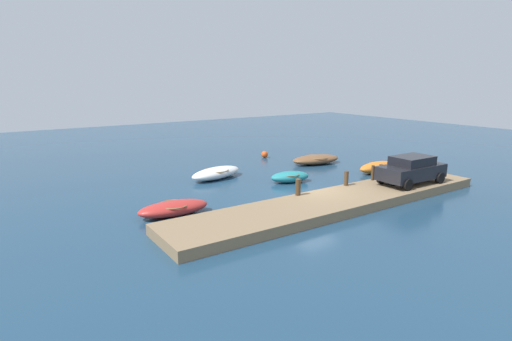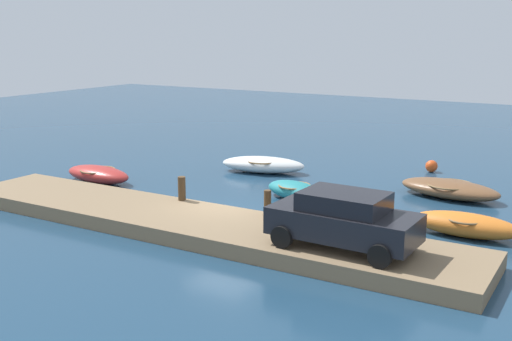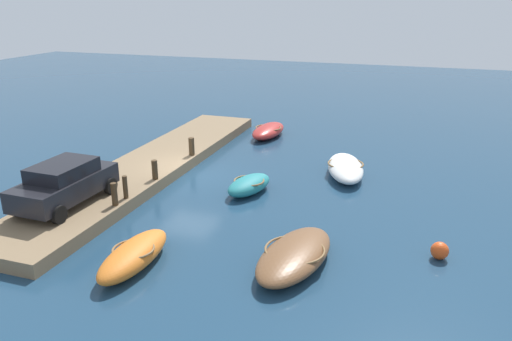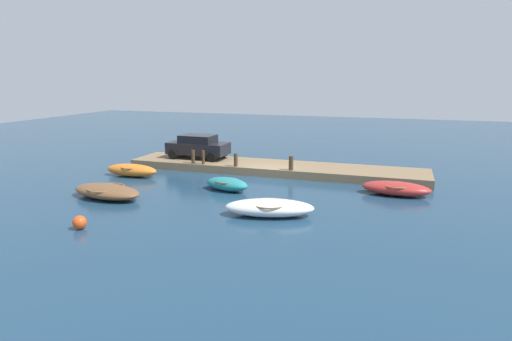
% 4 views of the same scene
% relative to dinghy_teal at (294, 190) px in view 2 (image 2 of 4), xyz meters
% --- Properties ---
extents(ground_plane, '(84.00, 84.00, 0.00)m').
position_rel_dinghy_teal_xyz_m(ground_plane, '(-1.07, -3.37, -0.36)').
color(ground_plane, navy).
extents(dock_platform, '(19.18, 3.37, 0.50)m').
position_rel_dinghy_teal_xyz_m(dock_platform, '(-1.07, -5.32, -0.11)').
color(dock_platform, '#846B4C').
rests_on(dock_platform, ground_plane).
extents(dinghy_teal, '(2.79, 1.82, 0.70)m').
position_rel_dinghy_teal_xyz_m(dinghy_teal, '(0.00, 0.00, 0.00)').
color(dinghy_teal, teal).
rests_on(dinghy_teal, ground_plane).
extents(rowboat_white, '(4.22, 2.51, 0.74)m').
position_rel_dinghy_teal_xyz_m(rowboat_white, '(-3.45, 3.48, 0.02)').
color(rowboat_white, white).
rests_on(rowboat_white, ground_plane).
extents(motorboat_brown, '(4.23, 2.37, 0.70)m').
position_rel_dinghy_teal_xyz_m(motorboat_brown, '(5.21, 3.34, -0.00)').
color(motorboat_brown, brown).
rests_on(motorboat_brown, ground_plane).
extents(rowboat_orange, '(3.43, 1.31, 0.77)m').
position_rel_dinghy_teal_xyz_m(rowboat_orange, '(6.87, -1.30, 0.03)').
color(rowboat_orange, orange).
rests_on(rowboat_orange, ground_plane).
extents(rowboat_red, '(3.55, 1.66, 0.71)m').
position_rel_dinghy_teal_xyz_m(rowboat_red, '(-8.70, -1.90, 0.00)').
color(rowboat_red, '#B72D28').
rests_on(rowboat_red, ground_plane).
extents(mooring_post_west, '(0.28, 0.28, 0.87)m').
position_rel_dinghy_teal_xyz_m(mooring_post_west, '(-2.58, -3.89, 0.58)').
color(mooring_post_west, '#47331E').
rests_on(mooring_post_west, dock_platform).
extents(mooring_post_mid_west, '(0.25, 0.25, 0.83)m').
position_rel_dinghy_teal_xyz_m(mooring_post_mid_west, '(0.98, -3.89, 0.56)').
color(mooring_post_mid_west, '#47331E').
rests_on(mooring_post_mid_west, dock_platform).
extents(mooring_post_mid_east, '(0.18, 0.18, 0.90)m').
position_rel_dinghy_teal_xyz_m(mooring_post_mid_east, '(3.22, -3.89, 0.59)').
color(mooring_post_mid_east, '#47331E').
rests_on(mooring_post_mid_east, dock_platform).
extents(mooring_post_east, '(0.23, 0.23, 0.87)m').
position_rel_dinghy_teal_xyz_m(mooring_post_east, '(3.95, -3.89, 0.58)').
color(mooring_post_east, '#47331E').
rests_on(mooring_post_east, dock_platform).
extents(parked_car, '(4.20, 2.14, 1.62)m').
position_rel_dinghy_teal_xyz_m(parked_car, '(4.44, -5.66, 0.99)').
color(parked_car, black).
rests_on(parked_car, dock_platform).
extents(marker_buoy, '(0.56, 0.56, 0.56)m').
position_rel_dinghy_teal_xyz_m(marker_buoy, '(3.34, 7.58, -0.08)').
color(marker_buoy, '#E54C19').
rests_on(marker_buoy, ground_plane).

